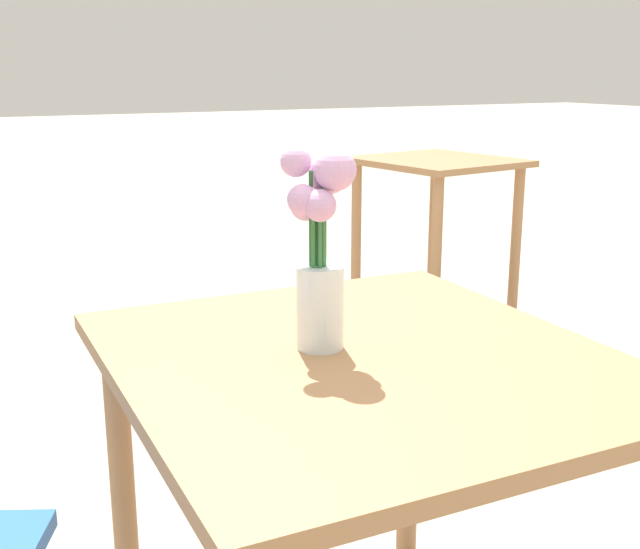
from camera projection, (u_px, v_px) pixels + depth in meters
The scene contains 3 objects.
table_front at pixel (362, 408), 1.38m from camera, with size 0.84×0.91×0.70m.
flower_vase at pixel (321, 248), 1.34m from camera, with size 0.12×0.12×0.35m.
table_back at pixel (436, 188), 3.89m from camera, with size 0.74×0.78×0.75m.
Camera 1 is at (-0.66, -1.10, 1.17)m, focal length 45.00 mm.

